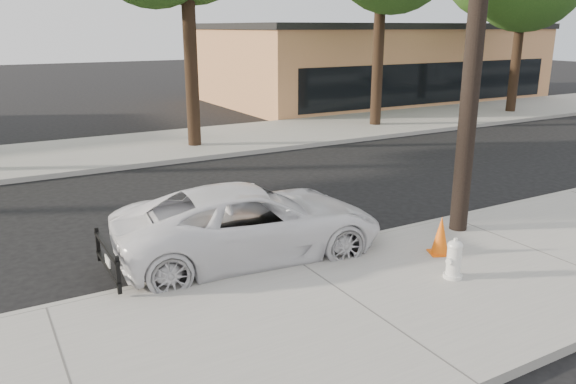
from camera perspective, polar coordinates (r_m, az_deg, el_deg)
name	(u,v)px	position (r m, az deg, el deg)	size (l,w,h in m)	color
ground	(237,226)	(11.86, -5.18, -3.46)	(120.00, 120.00, 0.00)	black
near_sidewalk	(361,308)	(8.43, 7.38, -11.65)	(90.00, 4.40, 0.15)	gray
far_sidewalk	(131,149)	(19.63, -15.64, 4.23)	(90.00, 5.00, 0.15)	gray
curb_near	(286,257)	(10.08, -0.17, -6.61)	(90.00, 0.12, 0.16)	#9E9B93
building_main	(374,63)	(33.35, 8.69, 12.79)	(18.00, 10.00, 4.00)	tan
police_cruiser	(251,222)	(10.06, -3.83, -3.09)	(2.21, 4.80, 1.33)	white
fire_hydrant	(454,260)	(9.39, 16.50, -6.62)	(0.34, 0.31, 0.63)	white
traffic_cone	(441,236)	(10.28, 15.25, -4.31)	(0.47, 0.47, 0.69)	#FC630D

